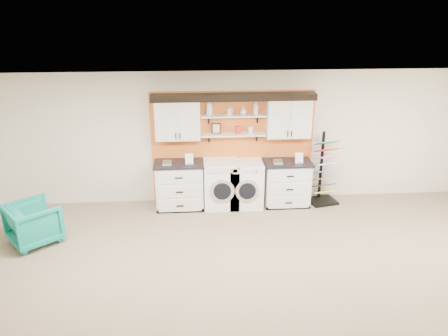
{
  "coord_description": "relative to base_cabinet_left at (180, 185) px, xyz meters",
  "views": [
    {
      "loc": [
        -0.8,
        -4.78,
        4.1
      ],
      "look_at": [
        -0.3,
        2.3,
        1.38
      ],
      "focal_mm": 35.0,
      "sensor_mm": 36.0,
      "label": 1
    }
  ],
  "objects": [
    {
      "name": "wall_back",
      "position": [
        1.13,
        0.36,
        0.9
      ],
      "size": [
        10.0,
        0.0,
        10.0
      ],
      "primitive_type": "plane",
      "rotation": [
        1.57,
        0.0,
        0.0
      ],
      "color": "silver",
      "rests_on": "floor"
    },
    {
      "name": "washer",
      "position": [
        0.86,
        -0.0,
        0.0
      ],
      "size": [
        0.72,
        0.71,
        1.01
      ],
      "color": "white",
      "rests_on": "floor"
    },
    {
      "name": "soap_bottle_c",
      "position": [
        1.33,
        0.16,
        1.53
      ],
      "size": [
        0.16,
        0.16,
        0.17
      ],
      "primitive_type": "imported",
      "rotation": [
        0.0,
        0.0,
        1.81
      ],
      "color": "silver",
      "rests_on": "shelf_upper"
    },
    {
      "name": "sample_rack",
      "position": [
        3.07,
        0.03,
        0.0
      ],
      "size": [
        0.65,
        0.58,
        1.55
      ],
      "rotation": [
        0.0,
        0.0,
        0.23
      ],
      "color": "black",
      "rests_on": "floor"
    },
    {
      "name": "soap_bottle_a",
      "position": [
        0.64,
        0.16,
        1.61
      ],
      "size": [
        0.13,
        0.13,
        0.34
      ],
      "primitive_type": "imported",
      "rotation": [
        0.0,
        0.0,
        1.55
      ],
      "color": "silver",
      "rests_on": "shelf_upper"
    },
    {
      "name": "ceiling",
      "position": [
        1.13,
        -3.64,
        2.3
      ],
      "size": [
        10.0,
        10.0,
        0.0
      ],
      "primitive_type": "plane",
      "rotation": [
        3.14,
        0.0,
        0.0
      ],
      "color": "white",
      "rests_on": "wall_back"
    },
    {
      "name": "crown_molding",
      "position": [
        1.13,
        0.17,
        1.83
      ],
      "size": [
        3.3,
        0.41,
        0.13
      ],
      "color": "black",
      "rests_on": "wall_back"
    },
    {
      "name": "soap_bottle_b",
      "position": [
        1.06,
        0.16,
        1.54
      ],
      "size": [
        0.11,
        0.11,
        0.19
      ],
      "primitive_type": "imported",
      "rotation": [
        0.0,
        0.0,
        4.33
      ],
      "color": "silver",
      "rests_on": "shelf_upper"
    },
    {
      "name": "base_cabinet_left",
      "position": [
        0.0,
        0.0,
        0.0
      ],
      "size": [
        1.03,
        0.66,
        1.0
      ],
      "color": "white",
      "rests_on": "floor"
    },
    {
      "name": "upper_cabinet_right",
      "position": [
        2.26,
        0.15,
        1.38
      ],
      "size": [
        0.9,
        0.35,
        0.84
      ],
      "color": "white",
      "rests_on": "wall_back"
    },
    {
      "name": "armchair",
      "position": [
        -2.59,
        -1.25,
        -0.12
      ],
      "size": [
        1.15,
        1.15,
        0.75
      ],
      "primitive_type": "imported",
      "rotation": [
        0.0,
        0.0,
        2.25
      ],
      "color": "#0E8474",
      "rests_on": "floor"
    },
    {
      "name": "floor",
      "position": [
        1.13,
        -3.64,
        -0.5
      ],
      "size": [
        10.0,
        10.0,
        0.0
      ],
      "primitive_type": "plane",
      "color": "#88715B",
      "rests_on": "ground"
    },
    {
      "name": "canister_cream",
      "position": [
        1.48,
        0.16,
        1.11
      ],
      "size": [
        0.1,
        0.1,
        0.14
      ],
      "primitive_type": "cylinder",
      "color": "silver",
      "rests_on": "shelf_lower"
    },
    {
      "name": "dryer",
      "position": [
        1.38,
        -0.0,
        -0.01
      ],
      "size": [
        0.7,
        0.71,
        0.98
      ],
      "color": "white",
      "rests_on": "floor"
    },
    {
      "name": "shelf_upper",
      "position": [
        1.13,
        0.16,
        1.43
      ],
      "size": [
        1.32,
        0.28,
        0.03
      ],
      "primitive_type": "cube",
      "color": "white",
      "rests_on": "wall_back"
    },
    {
      "name": "canister_red",
      "position": [
        1.23,
        0.16,
        1.12
      ],
      "size": [
        0.11,
        0.11,
        0.16
      ],
      "primitive_type": "cylinder",
      "color": "red",
      "rests_on": "shelf_lower"
    },
    {
      "name": "soap_bottle_d",
      "position": [
        1.58,
        0.16,
        1.59
      ],
      "size": [
        0.14,
        0.14,
        0.29
      ],
      "primitive_type": "imported",
      "rotation": [
        0.0,
        0.0,
        1.25
      ],
      "color": "silver",
      "rests_on": "shelf_upper"
    },
    {
      "name": "shelf_lower",
      "position": [
        1.13,
        0.16,
        1.03
      ],
      "size": [
        1.32,
        0.28,
        0.03
      ],
      "primitive_type": "cube",
      "color": "white",
      "rests_on": "wall_back"
    },
    {
      "name": "upper_cabinet_left",
      "position": [
        -0.0,
        0.15,
        1.38
      ],
      "size": [
        0.9,
        0.35,
        0.84
      ],
      "color": "white",
      "rests_on": "wall_back"
    },
    {
      "name": "picture_frame",
      "position": [
        0.78,
        0.21,
        1.15
      ],
      "size": [
        0.18,
        0.02,
        0.22
      ],
      "color": "black",
      "rests_on": "shelf_lower"
    },
    {
      "name": "base_cabinet_right",
      "position": [
        2.26,
        0.0,
        -0.02
      ],
      "size": [
        0.99,
        0.66,
        0.97
      ],
      "color": "white",
      "rests_on": "floor"
    },
    {
      "name": "accent_panel",
      "position": [
        1.13,
        0.32,
        0.7
      ],
      "size": [
        3.4,
        0.07,
        2.4
      ],
      "primitive_type": "cube",
      "color": "orange",
      "rests_on": "wall_back"
    }
  ]
}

